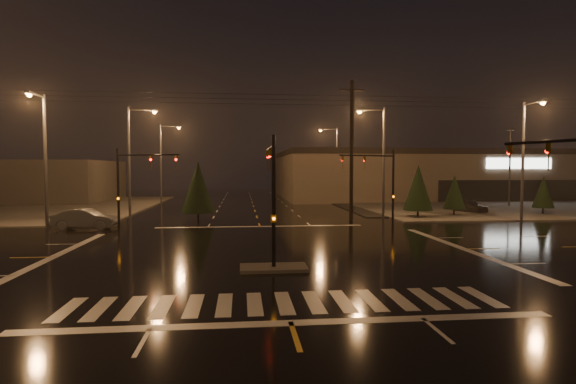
# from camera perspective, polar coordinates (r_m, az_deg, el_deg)

# --- Properties ---
(ground) EXTENTS (140.00, 140.00, 0.00)m
(ground) POSITION_cam_1_polar(r_m,az_deg,el_deg) (24.27, -2.51, -7.73)
(ground) COLOR black
(ground) RESTS_ON ground
(sidewalk_ne) EXTENTS (36.00, 36.00, 0.12)m
(sidewalk_ne) POSITION_cam_1_polar(r_m,az_deg,el_deg) (62.46, 24.28, -1.36)
(sidewalk_ne) COLOR #484540
(sidewalk_ne) RESTS_ON ground
(median_island) EXTENTS (3.00, 1.60, 0.15)m
(median_island) POSITION_cam_1_polar(r_m,az_deg,el_deg) (20.35, -1.83, -9.61)
(median_island) COLOR #484540
(median_island) RESTS_ON ground
(crosswalk) EXTENTS (15.00, 2.60, 0.01)m
(crosswalk) POSITION_cam_1_polar(r_m,az_deg,el_deg) (15.54, -0.46, -13.87)
(crosswalk) COLOR beige
(crosswalk) RESTS_ON ground
(stop_bar_near) EXTENTS (16.00, 0.50, 0.01)m
(stop_bar_near) POSITION_cam_1_polar(r_m,az_deg,el_deg) (13.65, 0.37, -16.30)
(stop_bar_near) COLOR beige
(stop_bar_near) RESTS_ON ground
(stop_bar_far) EXTENTS (16.00, 0.50, 0.01)m
(stop_bar_far) POSITION_cam_1_polar(r_m,az_deg,el_deg) (35.12, -3.59, -4.38)
(stop_bar_far) COLOR beige
(stop_bar_far) RESTS_ON ground
(parking_lot) EXTENTS (50.00, 24.00, 0.08)m
(parking_lot) POSITION_cam_1_polar(r_m,az_deg,el_deg) (63.48, 29.10, -1.42)
(parking_lot) COLOR black
(parking_lot) RESTS_ON ground
(retail_building) EXTENTS (60.20, 28.30, 7.20)m
(retail_building) POSITION_cam_1_polar(r_m,az_deg,el_deg) (78.72, 21.63, 2.30)
(retail_building) COLOR brown
(retail_building) RESTS_ON ground
(signal_mast_median) EXTENTS (0.25, 4.59, 6.00)m
(signal_mast_median) POSITION_cam_1_polar(r_m,az_deg,el_deg) (20.80, -2.03, 0.89)
(signal_mast_median) COLOR black
(signal_mast_median) RESTS_ON ground
(signal_mast_ne) EXTENTS (4.84, 1.86, 6.00)m
(signal_mast_ne) POSITION_cam_1_polar(r_m,az_deg,el_deg) (35.66, 11.89, 1.77)
(signal_mast_ne) COLOR black
(signal_mast_ne) RESTS_ON ground
(signal_mast_nw) EXTENTS (4.84, 1.86, 6.00)m
(signal_mast_nw) POSITION_cam_1_polar(r_m,az_deg,el_deg) (34.90, -19.34, 1.64)
(signal_mast_nw) COLOR black
(signal_mast_nw) RESTS_ON ground
(streetlight_1) EXTENTS (2.77, 0.32, 10.00)m
(streetlight_1) POSITION_cam_1_polar(r_m,az_deg,el_deg) (42.95, -19.15, 4.55)
(streetlight_1) COLOR #38383A
(streetlight_1) RESTS_ON ground
(streetlight_2) EXTENTS (2.77, 0.32, 10.00)m
(streetlight_2) POSITION_cam_1_polar(r_m,az_deg,el_deg) (58.64, -15.57, 4.15)
(streetlight_2) COLOR #38383A
(streetlight_2) RESTS_ON ground
(streetlight_3) EXTENTS (2.77, 0.32, 10.00)m
(streetlight_3) POSITION_cam_1_polar(r_m,az_deg,el_deg) (41.77, 11.66, 4.70)
(streetlight_3) COLOR #38383A
(streetlight_3) RESTS_ON ground
(streetlight_4) EXTENTS (2.77, 0.32, 10.00)m
(streetlight_4) POSITION_cam_1_polar(r_m,az_deg,el_deg) (61.13, 5.97, 4.19)
(streetlight_4) COLOR #38383A
(streetlight_4) RESTS_ON ground
(streetlight_5) EXTENTS (0.32, 2.77, 10.00)m
(streetlight_5) POSITION_cam_1_polar(r_m,az_deg,el_deg) (37.93, -28.65, 4.58)
(streetlight_5) COLOR #38383A
(streetlight_5) RESTS_ON ground
(streetlight_6) EXTENTS (0.32, 2.77, 10.00)m
(streetlight_6) POSITION_cam_1_polar(r_m,az_deg,el_deg) (42.12, 27.93, 4.40)
(streetlight_6) COLOR #38383A
(streetlight_6) RESTS_ON ground
(utility_pole_1) EXTENTS (2.20, 0.32, 12.00)m
(utility_pole_1) POSITION_cam_1_polar(r_m,az_deg,el_deg) (38.99, 8.08, 5.34)
(utility_pole_1) COLOR black
(utility_pole_1) RESTS_ON ground
(conifer_0) EXTENTS (2.66, 2.66, 4.85)m
(conifer_0) POSITION_cam_1_polar(r_m,az_deg,el_deg) (42.68, 16.20, 0.54)
(conifer_0) COLOR black
(conifer_0) RESTS_ON ground
(conifer_1) EXTENTS (2.04, 2.04, 3.89)m
(conifer_1) POSITION_cam_1_polar(r_m,az_deg,el_deg) (45.31, 20.38, 0.00)
(conifer_1) COLOR black
(conifer_1) RESTS_ON ground
(conifer_2) EXTENTS (1.99, 1.99, 3.80)m
(conifer_2) POSITION_cam_1_polar(r_m,az_deg,el_deg) (50.26, 29.68, 0.02)
(conifer_2) COLOR black
(conifer_2) RESTS_ON ground
(conifer_3) EXTENTS (2.85, 2.85, 5.15)m
(conifer_3) POSITION_cam_1_polar(r_m,az_deg,el_deg) (39.53, -11.35, 0.63)
(conifer_3) COLOR black
(conifer_3) RESTS_ON ground
(car_parked) EXTENTS (2.74, 4.30, 1.36)m
(car_parked) POSITION_cam_1_polar(r_m,az_deg,el_deg) (49.59, 21.99, -1.65)
(car_parked) COLOR black
(car_parked) RESTS_ON ground
(car_crossing) EXTENTS (4.75, 1.94, 1.53)m
(car_crossing) POSITION_cam_1_polar(r_m,az_deg,el_deg) (36.69, -24.32, -3.13)
(car_crossing) COLOR slate
(car_crossing) RESTS_ON ground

